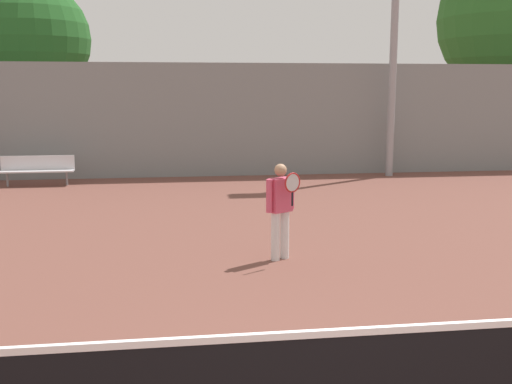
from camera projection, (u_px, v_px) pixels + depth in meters
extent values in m
cube|color=white|center=(356.00, 331.00, 4.08)|extent=(10.79, 0.04, 0.05)
cylinder|color=silver|center=(275.00, 236.00, 9.48)|extent=(0.14, 0.14, 0.78)
cylinder|color=silver|center=(285.00, 235.00, 9.61)|extent=(0.14, 0.14, 0.78)
cube|color=#DB4C6B|center=(280.00, 195.00, 9.43)|extent=(0.41, 0.36, 0.54)
cylinder|color=#DB4C6B|center=(269.00, 196.00, 9.29)|extent=(0.10, 0.10, 0.52)
cylinder|color=#DB4C6B|center=(291.00, 193.00, 9.57)|extent=(0.10, 0.10, 0.52)
sphere|color=tan|center=(281.00, 170.00, 9.36)|extent=(0.20, 0.20, 0.20)
cylinder|color=black|center=(292.00, 199.00, 9.22)|extent=(0.03, 0.03, 0.22)
torus|color=red|center=(293.00, 183.00, 9.18)|extent=(0.28, 0.18, 0.31)
cylinder|color=silver|center=(293.00, 183.00, 9.18)|extent=(0.23, 0.14, 0.27)
cube|color=silver|center=(37.00, 171.00, 16.76)|extent=(2.01, 0.40, 0.04)
cylinder|color=gray|center=(7.00, 180.00, 16.69)|extent=(0.06, 0.06, 0.39)
cylinder|color=gray|center=(67.00, 178.00, 16.90)|extent=(0.06, 0.06, 0.39)
cube|color=silver|center=(38.00, 163.00, 16.90)|extent=(2.01, 0.04, 0.40)
cylinder|color=#939399|center=(394.00, 29.00, 18.05)|extent=(0.23, 0.23, 8.93)
cube|color=gray|center=(213.00, 120.00, 18.42)|extent=(30.47, 0.06, 3.48)
cylinder|color=brown|center=(38.00, 124.00, 22.03)|extent=(0.56, 0.56, 2.80)
sphere|color=#235B23|center=(33.00, 39.00, 21.51)|extent=(4.12, 4.12, 4.12)
cylinder|color=brown|center=(510.00, 118.00, 25.46)|extent=(0.55, 0.55, 2.96)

